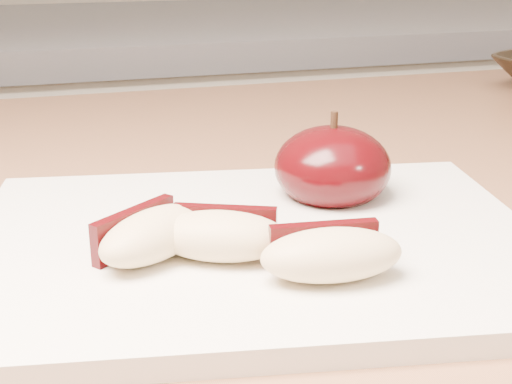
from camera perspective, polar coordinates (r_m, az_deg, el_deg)
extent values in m
cube|color=silver|center=(1.35, -7.28, -7.45)|extent=(2.40, 0.60, 0.90)
cube|color=slate|center=(1.21, -8.27, 12.71)|extent=(2.40, 0.62, 0.04)
cube|color=#8B5C3C|center=(0.55, 3.37, -0.03)|extent=(1.64, 0.64, 0.04)
cube|color=silver|center=(0.40, 0.00, -4.25)|extent=(0.35, 0.28, 0.01)
ellipsoid|color=black|center=(0.45, 6.13, 2.00)|extent=(0.10, 0.10, 0.05)
cylinder|color=black|center=(0.44, 6.27, 5.73)|extent=(0.00, 0.00, 0.01)
ellipsoid|color=#D5B787|center=(0.37, -8.12, -3.39)|extent=(0.08, 0.07, 0.03)
cube|color=black|center=(0.38, -9.73, -3.00)|extent=(0.05, 0.04, 0.02)
ellipsoid|color=#D5B787|center=(0.36, -2.86, -3.53)|extent=(0.08, 0.06, 0.03)
cube|color=black|center=(0.38, -2.49, -2.79)|extent=(0.05, 0.03, 0.02)
ellipsoid|color=#D5B787|center=(0.34, 6.07, -5.03)|extent=(0.07, 0.04, 0.03)
cube|color=black|center=(0.36, 5.42, -4.20)|extent=(0.05, 0.01, 0.02)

